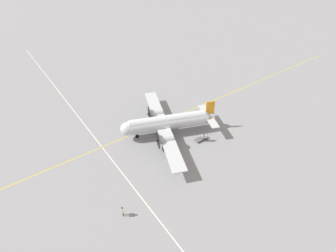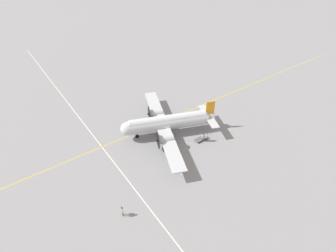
{
  "view_description": "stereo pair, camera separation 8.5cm",
  "coord_description": "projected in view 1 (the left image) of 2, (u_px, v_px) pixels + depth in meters",
  "views": [
    {
      "loc": [
        -22.38,
        -31.08,
        30.58
      ],
      "look_at": [
        0.0,
        0.0,
        1.65
      ],
      "focal_mm": 28.0,
      "sensor_mm": 36.0,
      "label": 1
    },
    {
      "loc": [
        -22.31,
        -31.13,
        30.58
      ],
      "look_at": [
        0.0,
        0.0,
        1.65
      ],
      "focal_mm": 28.0,
      "sensor_mm": 36.0,
      "label": 2
    }
  ],
  "objects": [
    {
      "name": "apron_line_northsouth",
      "position": [
        111.0,
        159.0,
        43.53
      ],
      "size": [
        0.16,
        120.0,
        0.01
      ],
      "color": "silver",
      "rests_on": "ground_plane"
    },
    {
      "name": "crew_foreground",
      "position": [
        123.0,
        211.0,
        34.32
      ],
      "size": [
        0.37,
        0.5,
        1.65
      ],
      "rotation": [
        0.0,
        0.0,
        1.08
      ],
      "color": "#473D2D",
      "rests_on": "ground_plane"
    },
    {
      "name": "ground_plane",
      "position": [
        168.0,
        133.0,
        48.99
      ],
      "size": [
        300.0,
        300.0,
        0.0
      ],
      "primitive_type": "plane",
      "color": "gray"
    },
    {
      "name": "airliner_main",
      "position": [
        166.0,
        123.0,
        47.4
      ],
      "size": [
        17.4,
        23.04,
        5.73
      ],
      "rotation": [
        0.0,
        0.0,
        2.76
      ],
      "color": "silver",
      "rests_on": "ground_plane"
    },
    {
      "name": "baggage_cart",
      "position": [
        201.0,
        139.0,
        47.23
      ],
      "size": [
        2.32,
        1.04,
        0.56
      ],
      "rotation": [
        0.0,
        0.0,
        3.15
      ],
      "color": "#56565B",
      "rests_on": "ground_plane"
    },
    {
      "name": "suitcase_near_door",
      "position": [
        207.0,
        137.0,
        47.64
      ],
      "size": [
        0.49,
        0.18,
        0.47
      ],
      "color": "maroon",
      "rests_on": "ground_plane"
    },
    {
      "name": "ramp_agent",
      "position": [
        207.0,
        137.0,
        46.53
      ],
      "size": [
        0.55,
        0.3,
        1.69
      ],
      "rotation": [
        0.0,
        0.0,
        3.47
      ],
      "color": "#473D2D",
      "rests_on": "ground_plane"
    },
    {
      "name": "apron_line_eastwest",
      "position": [
        157.0,
        124.0,
        51.3
      ],
      "size": [
        120.0,
        0.16,
        0.01
      ],
      "color": "gold",
      "rests_on": "ground_plane"
    },
    {
      "name": "passenger_boarding",
      "position": [
        202.0,
        136.0,
        46.59
      ],
      "size": [
        0.42,
        0.44,
        1.68
      ],
      "rotation": [
        0.0,
        0.0,
        3.96
      ],
      "color": "navy",
      "rests_on": "ground_plane"
    }
  ]
}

